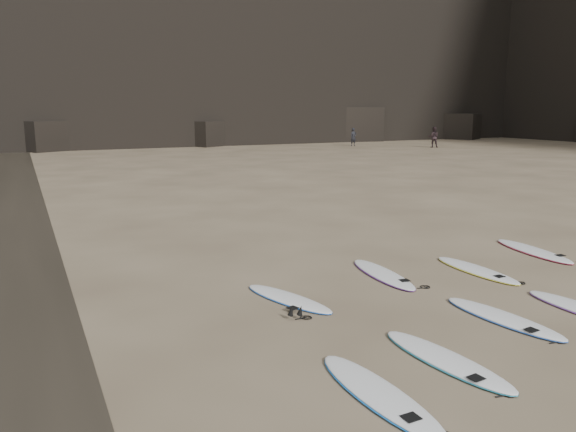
# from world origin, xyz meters

# --- Properties ---
(ground) EXTENTS (240.00, 240.00, 0.00)m
(ground) POSITION_xyz_m (0.00, 0.00, 0.00)
(ground) COLOR #897559
(ground) RESTS_ON ground
(surfboard_0) EXTENTS (0.68, 2.48, 0.09)m
(surfboard_0) POSITION_xyz_m (-3.83, -0.99, 0.04)
(surfboard_0) COLOR white
(surfboard_0) RESTS_ON ground
(surfboard_1) EXTENTS (0.83, 2.46, 0.09)m
(surfboard_1) POSITION_xyz_m (-2.40, -0.60, 0.04)
(surfboard_1) COLOR white
(surfboard_1) RESTS_ON ground
(surfboard_2) EXTENTS (0.83, 2.45, 0.09)m
(surfboard_2) POSITION_xyz_m (-0.39, 0.26, 0.04)
(surfboard_2) COLOR white
(surfboard_2) RESTS_ON ground
(surfboard_5) EXTENTS (1.20, 2.28, 0.08)m
(surfboard_5) POSITION_xyz_m (-3.31, 2.76, 0.04)
(surfboard_5) COLOR white
(surfboard_5) RESTS_ON ground
(surfboard_6) EXTENTS (0.82, 2.50, 0.09)m
(surfboard_6) POSITION_xyz_m (-0.77, 3.30, 0.04)
(surfboard_6) COLOR white
(surfboard_6) RESTS_ON ground
(surfboard_7) EXTENTS (0.61, 2.43, 0.09)m
(surfboard_7) POSITION_xyz_m (1.31, 2.66, 0.04)
(surfboard_7) COLOR white
(surfboard_7) RESTS_ON ground
(surfboard_8) EXTENTS (0.97, 2.66, 0.09)m
(surfboard_8) POSITION_xyz_m (3.83, 3.32, 0.05)
(surfboard_8) COLOR white
(surfboard_8) RESTS_ON ground
(person_a) EXTENTS (0.64, 0.45, 1.69)m
(person_a) POSITION_xyz_m (20.67, 38.78, 0.85)
(person_a) COLOR black
(person_a) RESTS_ON ground
(person_b) EXTENTS (1.14, 1.10, 1.85)m
(person_b) POSITION_xyz_m (26.23, 34.07, 0.93)
(person_b) COLOR black
(person_b) RESTS_ON ground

